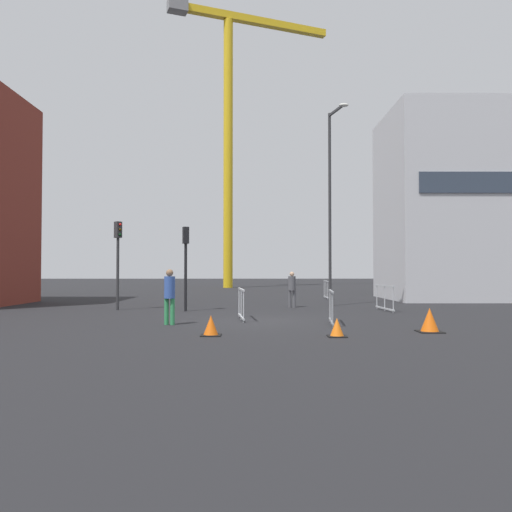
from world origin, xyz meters
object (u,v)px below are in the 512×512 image
(traffic_light_verge, at_px, (186,254))
(traffic_cone_by_barrier, at_px, (211,326))
(pedestrian_waiting, at_px, (170,292))
(traffic_cone_on_verge, at_px, (337,328))
(construction_crane, at_px, (231,109))
(traffic_cone_striped, at_px, (430,321))
(pedestrian_walking, at_px, (292,287))
(streetlamp_tall, at_px, (331,194))
(traffic_light_crosswalk, at_px, (118,250))

(traffic_light_verge, bearing_deg, traffic_cone_by_barrier, -77.79)
(traffic_light_verge, xyz_separation_m, traffic_cone_by_barrier, (1.72, -7.95, -2.15))
(pedestrian_waiting, relative_size, traffic_cone_on_verge, 3.58)
(construction_crane, xyz_separation_m, traffic_light_verge, (-0.68, -27.75, -14.89))
(traffic_cone_striped, height_order, traffic_cone_on_verge, traffic_cone_striped)
(construction_crane, distance_m, pedestrian_walking, 30.62)
(construction_crane, relative_size, traffic_cone_by_barrier, 50.05)
(pedestrian_waiting, distance_m, traffic_cone_by_barrier, 3.17)
(traffic_light_verge, relative_size, pedestrian_waiting, 2.01)
(construction_crane, relative_size, traffic_cone_on_verge, 54.93)
(traffic_cone_striped, bearing_deg, traffic_cone_by_barrier, -173.08)
(streetlamp_tall, xyz_separation_m, traffic_light_crosswalk, (-9.57, -2.26, -2.78))
(traffic_cone_on_verge, relative_size, traffic_cone_by_barrier, 0.91)
(traffic_cone_on_verge, bearing_deg, streetlamp_tall, 81.99)
(construction_crane, bearing_deg, traffic_cone_by_barrier, -88.33)
(traffic_light_crosswalk, relative_size, pedestrian_waiting, 2.17)
(traffic_cone_striped, bearing_deg, pedestrian_waiting, 165.59)
(construction_crane, distance_m, traffic_cone_on_verge, 40.01)
(pedestrian_walking, bearing_deg, traffic_light_verge, -155.02)
(pedestrian_walking, xyz_separation_m, pedestrian_waiting, (-4.42, -7.43, 0.07))
(traffic_light_verge, xyz_separation_m, traffic_cone_on_verge, (5.00, -8.19, -2.17))
(traffic_light_verge, distance_m, pedestrian_walking, 5.29)
(construction_crane, height_order, traffic_cone_striped, construction_crane)
(construction_crane, height_order, traffic_light_verge, construction_crane)
(pedestrian_walking, height_order, pedestrian_waiting, pedestrian_waiting)
(traffic_cone_on_verge, xyz_separation_m, traffic_cone_by_barrier, (-3.28, 0.24, 0.02))
(traffic_light_crosswalk, bearing_deg, pedestrian_walking, 11.19)
(pedestrian_waiting, relative_size, traffic_cone_striped, 2.60)
(pedestrian_walking, distance_m, traffic_cone_on_verge, 10.37)
(streetlamp_tall, height_order, pedestrian_waiting, streetlamp_tall)
(streetlamp_tall, xyz_separation_m, traffic_cone_on_verge, (-1.56, -11.09, -5.13))
(traffic_light_crosswalk, bearing_deg, traffic_cone_striped, -36.19)
(traffic_cone_by_barrier, bearing_deg, traffic_cone_striped, 6.92)
(construction_crane, bearing_deg, traffic_light_verge, -91.40)
(traffic_light_crosswalk, relative_size, pedestrian_walking, 2.32)
(construction_crane, xyz_separation_m, traffic_cone_on_verge, (4.33, -35.93, -17.06))
(traffic_light_verge, bearing_deg, traffic_light_crosswalk, 167.90)
(construction_crane, distance_m, pedestrian_waiting, 36.82)
(traffic_light_crosswalk, xyz_separation_m, traffic_cone_by_barrier, (4.72, -8.59, -2.32))
(traffic_light_crosswalk, xyz_separation_m, pedestrian_walking, (7.62, 1.51, -1.62))
(traffic_light_crosswalk, bearing_deg, traffic_light_verge, -12.10)
(traffic_cone_striped, bearing_deg, construction_crane, 101.42)
(pedestrian_walking, relative_size, traffic_cone_striped, 2.43)
(traffic_cone_by_barrier, bearing_deg, traffic_light_verge, 102.21)
(streetlamp_tall, relative_size, pedestrian_walking, 5.66)
(construction_crane, distance_m, traffic_light_verge, 31.50)
(traffic_light_verge, height_order, traffic_cone_by_barrier, traffic_light_verge)
(streetlamp_tall, bearing_deg, pedestrian_waiting, -127.90)
(streetlamp_tall, relative_size, traffic_cone_by_barrier, 17.30)
(construction_crane, height_order, pedestrian_waiting, construction_crane)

